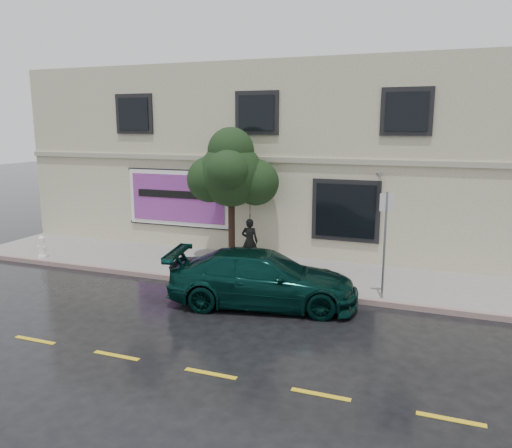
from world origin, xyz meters
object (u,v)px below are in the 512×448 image
(pedestrian, at_px, (250,241))
(street_tree, at_px, (231,175))
(car, at_px, (263,278))
(fire_hydrant, at_px, (42,247))

(pedestrian, bearing_deg, street_tree, -21.30)
(car, relative_size, street_tree, 1.24)
(fire_hydrant, bearing_deg, pedestrian, 15.84)
(street_tree, xyz_separation_m, fire_hydrant, (-6.44, -2.06, -2.59))
(street_tree, relative_size, fire_hydrant, 5.19)
(street_tree, bearing_deg, fire_hydrant, -162.24)
(car, distance_m, fire_hydrant, 8.91)
(pedestrian, distance_m, street_tree, 2.33)
(pedestrian, xyz_separation_m, fire_hydrant, (-7.18, -1.89, -0.39))
(pedestrian, height_order, street_tree, street_tree)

